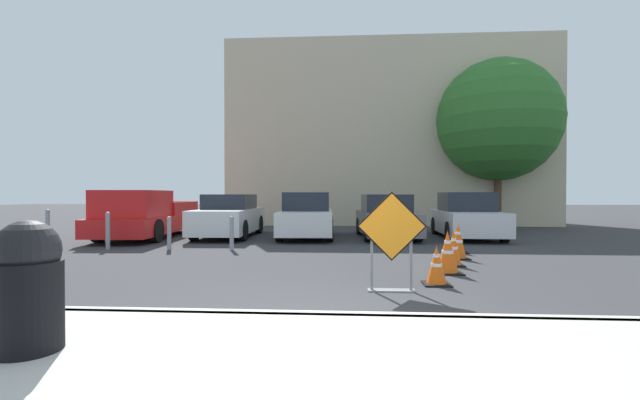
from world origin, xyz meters
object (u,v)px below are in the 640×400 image
at_px(bollard_nearest, 232,232).
at_px(parked_car_nearest, 229,217).
at_px(bollard_second, 169,232).
at_px(bollard_fourth, 48,228).
at_px(traffic_cone_nearest, 436,266).
at_px(pickup_truck, 145,217).
at_px(trash_bin, 28,285).
at_px(parked_car_third, 386,218).
at_px(traffic_cone_fifth, 457,240).
at_px(traffic_cone_second, 447,253).
at_px(traffic_cone_fourth, 458,242).
at_px(traffic_cone_third, 453,248).
at_px(bollard_third, 108,230).
at_px(parked_car_second, 307,217).
at_px(parked_car_fourth, 466,217).
at_px(road_closed_sign, 392,236).

bearing_deg(bollard_nearest, parked_car_nearest, 106.55).
bearing_deg(bollard_second, bollard_fourth, 180.00).
distance_m(traffic_cone_nearest, parked_car_nearest, 9.39).
bearing_deg(bollard_nearest, pickup_truck, 142.73).
bearing_deg(bollard_nearest, trash_bin, -87.46).
relative_size(parked_car_nearest, parked_car_third, 1.06).
bearing_deg(traffic_cone_fifth, bollard_second, 179.30).
relative_size(trash_bin, bollard_second, 1.25).
distance_m(traffic_cone_second, traffic_cone_fifth, 3.00).
height_order(traffic_cone_fourth, trash_bin, trash_bin).
bearing_deg(traffic_cone_third, pickup_truck, 151.09).
bearing_deg(traffic_cone_second, bollard_third, 160.35).
height_order(trash_bin, bollard_nearest, trash_bin).
bearing_deg(parked_car_third, traffic_cone_second, 90.82).
bearing_deg(traffic_cone_nearest, parked_car_second, 110.80).
relative_size(parked_car_third, parked_car_fourth, 0.98).
xyz_separation_m(trash_bin, bollard_nearest, (-0.34, 7.60, -0.22)).
bearing_deg(parked_car_fourth, traffic_cone_nearest, 73.09).
xyz_separation_m(parked_car_nearest, parked_car_second, (2.71, -0.09, 0.02)).
height_order(traffic_cone_second, bollard_second, bollard_second).
xyz_separation_m(bollard_nearest, bollard_third, (-3.38, 0.00, 0.05)).
distance_m(traffic_cone_nearest, parked_car_third, 7.61).
distance_m(parked_car_nearest, parked_car_fourth, 8.13).
height_order(parked_car_fourth, bollard_fourth, parked_car_fourth).
distance_m(bollard_nearest, bollard_third, 3.38).
bearing_deg(bollard_second, parked_car_fourth, 23.00).
distance_m(traffic_cone_fourth, bollard_third, 9.02).
bearing_deg(bollard_fourth, road_closed_sign, -27.43).
xyz_separation_m(traffic_cone_third, trash_bin, (-4.89, -5.50, 0.34)).
bearing_deg(traffic_cone_second, traffic_cone_fifth, 72.77).
height_order(parked_car_second, bollard_fourth, parked_car_second).
relative_size(parked_car_second, parked_car_fourth, 1.00).
xyz_separation_m(bollard_second, bollard_third, (-1.69, 0.00, 0.06)).
height_order(traffic_cone_nearest, traffic_cone_second, traffic_cone_second).
bearing_deg(trash_bin, bollard_fourth, 125.40).
relative_size(parked_car_third, bollard_second, 4.61).
bearing_deg(parked_car_fourth, traffic_cone_fifth, 73.06).
height_order(traffic_cone_fourth, parked_car_nearest, parked_car_nearest).
xyz_separation_m(traffic_cone_nearest, bollard_third, (-7.87, 4.01, 0.22)).
bearing_deg(traffic_cone_nearest, parked_car_fourth, 71.54).
relative_size(traffic_cone_second, bollard_second, 0.89).
distance_m(traffic_cone_nearest, bollard_nearest, 6.02).
height_order(traffic_cone_nearest, parked_car_third, parked_car_third).
relative_size(traffic_cone_fifth, bollard_second, 0.74).
distance_m(pickup_truck, bollard_fourth, 3.14).
bearing_deg(parked_car_fourth, road_closed_sign, 69.45).
xyz_separation_m(road_closed_sign, trash_bin, (-3.37, -3.05, -0.15)).
relative_size(bollard_second, bollard_fourth, 0.83).
xyz_separation_m(traffic_cone_second, bollard_third, (-8.28, 2.96, 0.14)).
bearing_deg(parked_car_fourth, traffic_cone_third, 73.96).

